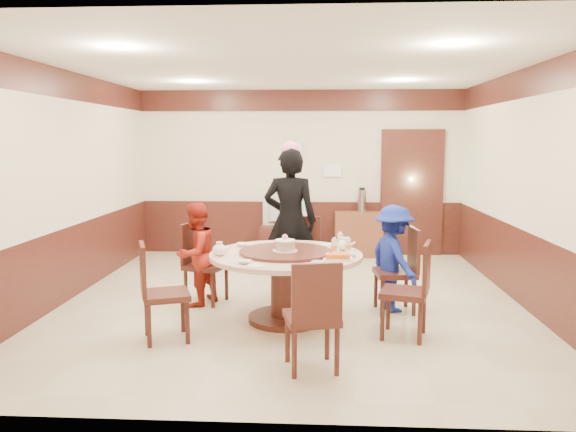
# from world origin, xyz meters

# --- Properties ---
(room) EXTENTS (6.00, 6.04, 2.84)m
(room) POSITION_xyz_m (0.01, 0.01, 1.08)
(room) COLOR beige
(room) RESTS_ON ground
(banquet_table) EXTENTS (1.64, 1.64, 0.78)m
(banquet_table) POSITION_xyz_m (-0.02, -0.76, 0.53)
(banquet_table) COLOR #411A14
(banquet_table) RESTS_ON ground
(chair_0) EXTENTS (0.49, 0.48, 0.97)m
(chair_0) POSITION_xyz_m (1.22, -0.35, 0.30)
(chair_0) COLOR #411A14
(chair_0) RESTS_ON ground
(chair_1) EXTENTS (0.47, 0.48, 0.97)m
(chair_1) POSITION_xyz_m (0.13, 0.42, 0.30)
(chair_1) COLOR #411A14
(chair_1) RESTS_ON ground
(chair_2) EXTENTS (0.56, 0.55, 0.97)m
(chair_2) POSITION_xyz_m (-1.05, -0.10, 0.30)
(chair_2) COLOR #411A14
(chair_2) RESTS_ON ground
(chair_3) EXTENTS (0.57, 0.57, 0.97)m
(chair_3) POSITION_xyz_m (-1.19, -1.41, 0.30)
(chair_3) COLOR #411A14
(chair_3) RESTS_ON ground
(chair_4) EXTENTS (0.52, 0.53, 0.97)m
(chair_4) POSITION_xyz_m (0.28, -2.06, 0.30)
(chair_4) COLOR #411A14
(chair_4) RESTS_ON ground
(chair_5) EXTENTS (0.55, 0.54, 0.97)m
(chair_5) POSITION_xyz_m (1.20, -1.20, 0.30)
(chair_5) COLOR #411A14
(chair_5) RESTS_ON ground
(person_standing) EXTENTS (0.71, 0.49, 1.86)m
(person_standing) POSITION_xyz_m (-0.04, 0.43, 0.93)
(person_standing) COLOR black
(person_standing) RESTS_ON ground
(person_red) EXTENTS (0.69, 0.75, 1.23)m
(person_red) POSITION_xyz_m (-1.13, -0.21, 0.62)
(person_red) COLOR #A12115
(person_red) RESTS_ON ground
(person_blue) EXTENTS (0.74, 0.91, 1.23)m
(person_blue) POSITION_xyz_m (1.18, -0.31, 0.61)
(person_blue) COLOR navy
(person_blue) RESTS_ON ground
(birthday_cake) EXTENTS (0.27, 0.27, 0.19)m
(birthday_cake) POSITION_xyz_m (-0.03, -0.80, 0.84)
(birthday_cake) COLOR white
(birthday_cake) RESTS_ON banquet_table
(teapot_left) EXTENTS (0.17, 0.15, 0.13)m
(teapot_left) POSITION_xyz_m (-0.72, -0.92, 0.81)
(teapot_left) COLOR white
(teapot_left) RESTS_ON banquet_table
(teapot_right) EXTENTS (0.17, 0.15, 0.13)m
(teapot_right) POSITION_xyz_m (0.61, -0.56, 0.81)
(teapot_right) COLOR white
(teapot_right) RESTS_ON banquet_table
(bowl_0) EXTENTS (0.14, 0.14, 0.03)m
(bowl_0) POSITION_xyz_m (-0.55, -0.37, 0.77)
(bowl_0) COLOR white
(bowl_0) RESTS_ON banquet_table
(bowl_1) EXTENTS (0.14, 0.14, 0.04)m
(bowl_1) POSITION_xyz_m (0.32, -1.34, 0.77)
(bowl_1) COLOR white
(bowl_1) RESTS_ON banquet_table
(bowl_2) EXTENTS (0.13, 0.13, 0.03)m
(bowl_2) POSITION_xyz_m (-0.40, -1.29, 0.77)
(bowl_2) COLOR white
(bowl_2) RESTS_ON banquet_table
(bowl_3) EXTENTS (0.13, 0.13, 0.04)m
(bowl_3) POSITION_xyz_m (0.66, -0.88, 0.77)
(bowl_3) COLOR white
(bowl_3) RESTS_ON banquet_table
(bowl_4) EXTENTS (0.14, 0.14, 0.03)m
(bowl_4) POSITION_xyz_m (-0.73, -0.63, 0.77)
(bowl_4) COLOR white
(bowl_4) RESTS_ON banquet_table
(saucer_near) EXTENTS (0.18, 0.18, 0.01)m
(saucer_near) POSITION_xyz_m (-0.27, -1.41, 0.76)
(saucer_near) COLOR white
(saucer_near) RESTS_ON banquet_table
(saucer_far) EXTENTS (0.18, 0.18, 0.01)m
(saucer_far) POSITION_xyz_m (0.43, -0.26, 0.76)
(saucer_far) COLOR white
(saucer_far) RESTS_ON banquet_table
(shrimp_platter) EXTENTS (0.30, 0.20, 0.06)m
(shrimp_platter) POSITION_xyz_m (0.52, -1.06, 0.78)
(shrimp_platter) COLOR white
(shrimp_platter) RESTS_ON banquet_table
(bottle_0) EXTENTS (0.06, 0.06, 0.16)m
(bottle_0) POSITION_xyz_m (0.49, -0.79, 0.83)
(bottle_0) COLOR white
(bottle_0) RESTS_ON banquet_table
(bottle_1) EXTENTS (0.06, 0.06, 0.16)m
(bottle_1) POSITION_xyz_m (0.64, -0.71, 0.83)
(bottle_1) COLOR white
(bottle_1) RESTS_ON banquet_table
(bottle_2) EXTENTS (0.06, 0.06, 0.16)m
(bottle_2) POSITION_xyz_m (0.57, -0.40, 0.83)
(bottle_2) COLOR white
(bottle_2) RESTS_ON banquet_table
(tv_stand) EXTENTS (0.85, 0.45, 0.50)m
(tv_stand) POSITION_xyz_m (-0.26, 2.75, 0.25)
(tv_stand) COLOR #411A14
(tv_stand) RESTS_ON ground
(television) EXTENTS (0.82, 0.26, 0.47)m
(television) POSITION_xyz_m (-0.26, 2.75, 0.73)
(television) COLOR gray
(television) RESTS_ON tv_stand
(side_cabinet) EXTENTS (0.80, 0.40, 0.75)m
(side_cabinet) POSITION_xyz_m (1.00, 2.78, 0.38)
(side_cabinet) COLOR brown
(side_cabinet) RESTS_ON ground
(thermos) EXTENTS (0.15, 0.15, 0.38)m
(thermos) POSITION_xyz_m (1.05, 2.78, 0.94)
(thermos) COLOR silver
(thermos) RESTS_ON side_cabinet
(notice_left) EXTENTS (0.25, 0.00, 0.35)m
(notice_left) POSITION_xyz_m (-0.10, 2.96, 1.75)
(notice_left) COLOR white
(notice_left) RESTS_ON room
(notice_right) EXTENTS (0.30, 0.00, 0.22)m
(notice_right) POSITION_xyz_m (0.55, 2.96, 1.45)
(notice_right) COLOR white
(notice_right) RESTS_ON room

